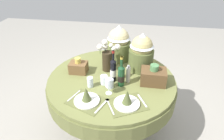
# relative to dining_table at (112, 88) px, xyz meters

# --- Properties ---
(ground) EXTENTS (8.00, 8.00, 0.00)m
(ground) POSITION_rel_dining_table_xyz_m (0.00, 0.00, -0.62)
(ground) COLOR #9E998E
(dining_table) EXTENTS (1.42, 1.42, 0.76)m
(dining_table) POSITION_rel_dining_table_xyz_m (0.00, 0.00, 0.00)
(dining_table) COLOR olive
(dining_table) RESTS_ON ground
(place_setting_left) EXTENTS (0.41, 0.37, 0.16)m
(place_setting_left) POSITION_rel_dining_table_xyz_m (-0.17, -0.42, 0.18)
(place_setting_left) COLOR brown
(place_setting_left) RESTS_ON dining_table
(place_setting_right) EXTENTS (0.42, 0.38, 0.16)m
(place_setting_right) POSITION_rel_dining_table_xyz_m (0.20, -0.41, 0.18)
(place_setting_right) COLOR brown
(place_setting_right) RESTS_ON dining_table
(flower_vase) EXTENTS (0.25, 0.14, 0.38)m
(flower_vase) POSITION_rel_dining_table_xyz_m (-0.07, 0.16, 0.31)
(flower_vase) COLOR #332819
(flower_vase) RESTS_ON dining_table
(wine_bottle_left) EXTENTS (0.07, 0.07, 0.33)m
(wine_bottle_left) POSITION_rel_dining_table_xyz_m (0.12, -0.12, 0.25)
(wine_bottle_left) COLOR #194223
(wine_bottle_left) RESTS_ON dining_table
(wine_bottle_centre) EXTENTS (0.07, 0.07, 0.35)m
(wine_bottle_centre) POSITION_rel_dining_table_xyz_m (0.02, -0.04, 0.27)
(wine_bottle_centre) COLOR black
(wine_bottle_centre) RESTS_ON dining_table
(wine_glass_right) EXTENTS (0.07, 0.07, 0.17)m
(wine_glass_right) POSITION_rel_dining_table_xyz_m (0.02, -0.27, 0.26)
(wine_glass_right) COLOR silver
(wine_glass_right) RESTS_ON dining_table
(tumbler_near_left) EXTENTS (0.07, 0.07, 0.10)m
(tumbler_near_left) POSITION_rel_dining_table_xyz_m (0.01, -0.17, 0.18)
(tumbler_near_left) COLOR silver
(tumbler_near_left) RESTS_ON dining_table
(tumbler_near_right) EXTENTS (0.08, 0.08, 0.10)m
(tumbler_near_right) POSITION_rel_dining_table_xyz_m (-0.06, -0.12, 0.18)
(tumbler_near_right) COLOR silver
(tumbler_near_right) RESTS_ON dining_table
(tumbler_mid) EXTENTS (0.06, 0.06, 0.11)m
(tumbler_mid) POSITION_rel_dining_table_xyz_m (-0.19, -0.19, 0.19)
(tumbler_mid) COLOR silver
(tumbler_mid) RESTS_ON dining_table
(pepper_mill) EXTENTS (0.04, 0.04, 0.20)m
(pepper_mill) POSITION_rel_dining_table_xyz_m (0.18, -0.04, 0.23)
(pepper_mill) COLOR #B7B2AD
(pepper_mill) RESTS_ON dining_table
(gift_tub_back_centre) EXTENTS (0.30, 0.30, 0.44)m
(gift_tub_back_centre) POSITION_rel_dining_table_xyz_m (0.02, 0.46, 0.37)
(gift_tub_back_centre) COLOR olive
(gift_tub_back_centre) RESTS_ON dining_table
(gift_tub_back_right) EXTENTS (0.28, 0.28, 0.45)m
(gift_tub_back_right) POSITION_rel_dining_table_xyz_m (0.30, 0.24, 0.37)
(gift_tub_back_right) COLOR #566033
(gift_tub_back_right) RESTS_ON dining_table
(woven_basket_side_left) EXTENTS (0.20, 0.15, 0.18)m
(woven_basket_side_left) POSITION_rel_dining_table_xyz_m (-0.39, 0.06, 0.20)
(woven_basket_side_left) COLOR brown
(woven_basket_side_left) RESTS_ON dining_table
(woven_basket_side_right) EXTENTS (0.26, 0.19, 0.22)m
(woven_basket_side_right) POSITION_rel_dining_table_xyz_m (0.44, -0.03, 0.22)
(woven_basket_side_right) COLOR brown
(woven_basket_side_right) RESTS_ON dining_table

